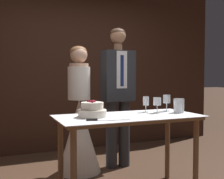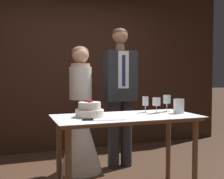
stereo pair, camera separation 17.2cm
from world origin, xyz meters
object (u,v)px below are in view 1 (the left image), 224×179
(tiered_cake, at_px, (92,110))
(wine_glass_far, at_px, (167,100))
(wine_glass_near, at_px, (157,102))
(bride, at_px, (79,126))
(cake_knife, at_px, (100,120))
(wine_glass_middle, at_px, (146,101))
(hurricane_candle, at_px, (179,106))
(groom, at_px, (118,90))
(cake_table, at_px, (129,126))

(tiered_cake, distance_m, wine_glass_far, 0.92)
(wine_glass_near, bearing_deg, wine_glass_far, 25.44)
(wine_glass_near, bearing_deg, bride, 128.10)
(cake_knife, xyz_separation_m, wine_glass_middle, (0.66, 0.34, 0.11))
(wine_glass_near, xyz_separation_m, hurricane_candle, (0.23, -0.07, -0.04))
(bride, xyz_separation_m, groom, (0.53, -0.00, 0.44))
(cake_table, xyz_separation_m, tiered_cake, (-0.37, 0.05, 0.17))
(tiered_cake, xyz_separation_m, cake_knife, (-0.01, -0.23, -0.06))
(wine_glass_middle, distance_m, wine_glass_far, 0.26)
(hurricane_candle, distance_m, groom, 0.95)
(tiered_cake, bearing_deg, wine_glass_near, 0.95)
(cake_table, relative_size, wine_glass_middle, 8.32)
(cake_table, bearing_deg, bride, 107.03)
(tiered_cake, xyz_separation_m, groom, (0.64, 0.82, 0.15))
(wine_glass_middle, relative_size, wine_glass_far, 0.94)
(wine_glass_far, bearing_deg, cake_knife, -160.51)
(cake_table, height_order, hurricane_candle, hurricane_candle)
(cake_table, distance_m, groom, 0.96)
(wine_glass_near, xyz_separation_m, bride, (-0.63, 0.81, -0.35))
(cake_knife, relative_size, wine_glass_near, 2.32)
(cake_knife, xyz_separation_m, groom, (0.64, 1.05, 0.20))
(cake_knife, distance_m, wine_glass_middle, 0.76)
(wine_glass_far, bearing_deg, bride, 138.21)
(wine_glass_near, bearing_deg, cake_knife, -162.00)
(groom, bearing_deg, cake_table, -107.04)
(cake_table, distance_m, tiered_cake, 0.41)
(hurricane_candle, xyz_separation_m, groom, (-0.33, 0.88, 0.14))
(wine_glass_near, distance_m, hurricane_candle, 0.24)
(cake_table, bearing_deg, wine_glass_middle, 28.80)
(wine_glass_middle, xyz_separation_m, hurricane_candle, (0.31, -0.17, -0.05))
(cake_knife, height_order, wine_glass_far, wine_glass_far)
(wine_glass_middle, bearing_deg, wine_glass_near, -50.54)
(groom, bearing_deg, wine_glass_far, -68.92)
(hurricane_candle, bearing_deg, wine_glass_middle, 150.82)
(cake_knife, distance_m, bride, 1.08)
(cake_table, relative_size, wine_glass_far, 7.79)
(tiered_cake, xyz_separation_m, bride, (0.10, 0.82, -0.29))
(wine_glass_far, distance_m, groom, 0.78)
(tiered_cake, relative_size, hurricane_candle, 1.81)
(cake_table, height_order, wine_glass_middle, wine_glass_middle)
(wine_glass_near, xyz_separation_m, wine_glass_far, (0.18, 0.08, 0.01))
(cake_knife, bearing_deg, hurricane_candle, 24.40)
(tiered_cake, bearing_deg, wine_glass_middle, 9.59)
(hurricane_candle, height_order, bride, bride)
(groom, bearing_deg, wine_glass_middle, -88.29)
(cake_knife, height_order, groom, groom)
(cake_table, bearing_deg, cake_knife, -154.09)
(wine_glass_far, relative_size, hurricane_candle, 1.22)
(cake_knife, height_order, bride, bride)
(wine_glass_middle, bearing_deg, wine_glass_far, -3.24)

